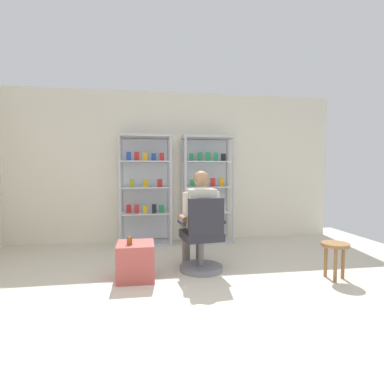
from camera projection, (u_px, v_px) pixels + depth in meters
The scene contains 9 objects.
ground_plane at pixel (210, 313), 2.76m from camera, with size 7.20×7.20×0.00m, color beige.
back_wall at pixel (175, 167), 5.62m from camera, with size 6.00×0.10×2.70m, color silver.
display_cabinet_left at pixel (145, 189), 5.33m from camera, with size 0.90×0.45×1.90m.
display_cabinet_right at pixel (207, 189), 5.50m from camera, with size 0.90×0.45×1.90m.
office_chair at pixel (202, 241), 3.87m from camera, with size 0.59×0.56×0.96m.
seated_shopkeeper at pixel (199, 215), 4.00m from camera, with size 0.52×0.59×1.29m.
storage_crate at pixel (136, 261), 3.62m from camera, with size 0.43×0.45×0.44m, color #B24C47.
tea_glass at pixel (129, 241), 3.53m from camera, with size 0.06×0.06×0.09m, color brown.
wooden_stool at pixel (335, 250), 3.60m from camera, with size 0.32×0.32×0.44m.
Camera 1 is at (-0.59, -2.62, 1.30)m, focal length 28.42 mm.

